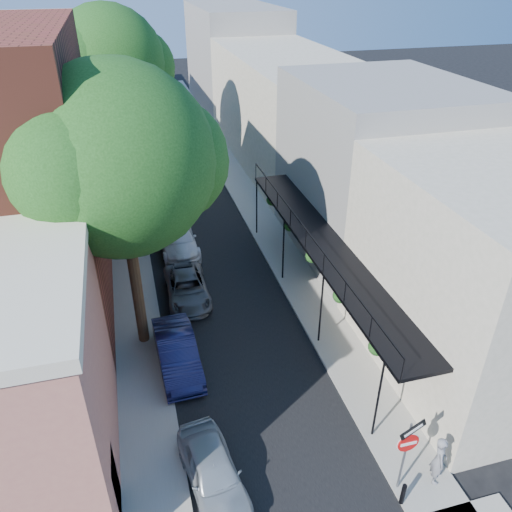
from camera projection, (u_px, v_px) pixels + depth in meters
road_surface at (175, 169)px, 38.62m from camera, size 6.00×64.00×0.01m
sidewalk_left at (122, 173)px, 37.70m from camera, size 2.00×64.00×0.12m
sidewalk_right at (226, 163)px, 39.48m from camera, size 2.00×64.00×0.12m
buildings_left at (31, 118)px, 32.99m from camera, size 10.10×59.10×12.00m
buildings_right at (289, 105)px, 37.94m from camera, size 9.80×55.00×10.00m
sign_post at (408, 445)px, 14.21m from camera, size 0.89×0.17×2.99m
bollard at (403, 494)px, 14.55m from camera, size 0.14×0.14×0.80m
oak_near at (131, 161)px, 17.46m from camera, size 7.48×6.80×11.42m
oak_mid at (124, 123)px, 24.48m from camera, size 6.60×6.00×10.20m
oak_far at (117, 64)px, 31.38m from camera, size 7.70×7.00×11.90m
parked_car_a at (213, 471)px, 15.06m from camera, size 2.00×3.94×1.29m
parked_car_b at (177, 352)px, 19.54m from camera, size 1.66×4.30×1.40m
parked_car_c at (187, 288)px, 23.57m from camera, size 1.99×4.21×1.16m
parked_car_d at (177, 238)px, 27.54m from camera, size 2.10×4.90×1.41m
parked_car_e at (151, 197)px, 32.29m from camera, size 1.88×4.11×1.37m
parked_car_f at (159, 173)px, 36.08m from camera, size 1.67×4.08×1.32m
parked_car_g at (154, 154)px, 39.81m from camera, size 2.25×4.45×1.21m
pedestrian at (439, 460)px, 14.99m from camera, size 0.65×0.77×1.78m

